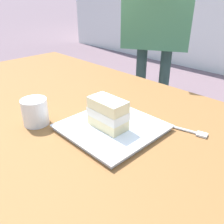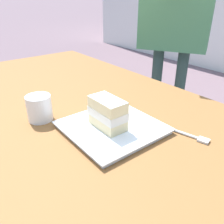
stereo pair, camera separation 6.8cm
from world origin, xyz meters
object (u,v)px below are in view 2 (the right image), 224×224
at_px(dessert_fork, 184,133).
at_px(diner_person, 176,6).
at_px(cake_slice, 108,113).
at_px(coffee_cup, 39,108).
at_px(dessert_plate, 112,128).
at_px(patio_table, 67,127).

relative_size(dessert_fork, diner_person, 0.11).
relative_size(cake_slice, coffee_cup, 1.39).
bearing_deg(coffee_cup, dessert_plate, -143.88).
xyz_separation_m(patio_table, coffee_cup, (-0.03, 0.10, 0.12)).
height_order(cake_slice, dessert_fork, cake_slice).
bearing_deg(diner_person, patio_table, 105.27).
bearing_deg(patio_table, coffee_cup, 104.57).
bearing_deg(dessert_fork, patio_table, 26.81).
distance_m(dessert_plate, diner_person, 0.98).
bearing_deg(cake_slice, coffee_cup, 33.65).
bearing_deg(dessert_fork, cake_slice, 46.76).
relative_size(dessert_plate, coffee_cup, 3.20).
relative_size(dessert_plate, dessert_fork, 1.56).
xyz_separation_m(dessert_fork, diner_person, (0.60, -0.68, 0.29)).
relative_size(patio_table, dessert_fork, 9.41).
height_order(dessert_fork, diner_person, diner_person).
height_order(coffee_cup, diner_person, diner_person).
height_order(dessert_plate, dessert_fork, dessert_plate).
distance_m(patio_table, coffee_cup, 0.16).
xyz_separation_m(patio_table, dessert_plate, (-0.22, -0.04, 0.09)).
bearing_deg(patio_table, dessert_fork, -153.19).
height_order(patio_table, dessert_plate, dessert_plate).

